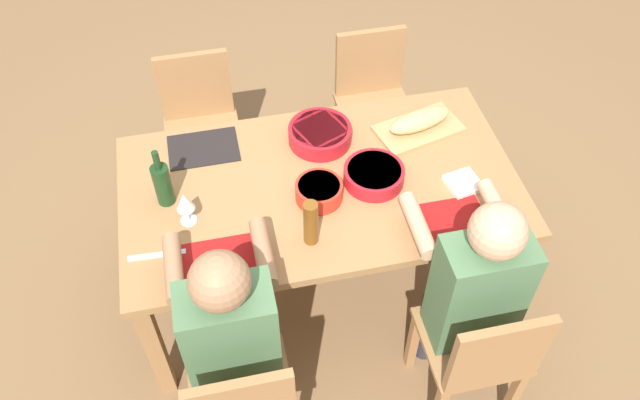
{
  "coord_description": "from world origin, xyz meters",
  "views": [
    {
      "loc": [
        -0.42,
        -1.9,
        2.86
      ],
      "look_at": [
        0.0,
        0.0,
        0.63
      ],
      "focal_mm": 36.73,
      "sensor_mm": 36.0,
      "label": 1
    }
  ],
  "objects": [
    {
      "name": "ground_plane",
      "position": [
        0.0,
        0.0,
        0.0
      ],
      "size": [
        8.0,
        8.0,
        0.0
      ],
      "primitive_type": "plane",
      "color": "brown"
    },
    {
      "name": "dining_table",
      "position": [
        0.0,
        0.0,
        0.66
      ],
      "size": [
        1.74,
        0.97,
        0.74
      ],
      "color": "#9E7044",
      "rests_on": "ground_plane"
    },
    {
      "name": "diner_near_left",
      "position": [
        -0.48,
        -0.63,
        0.7
      ],
      "size": [
        0.41,
        0.53,
        1.2
      ],
      "color": "#2D2D38",
      "rests_on": "ground_plane"
    },
    {
      "name": "chair_near_right",
      "position": [
        0.48,
        -0.81,
        0.48
      ],
      "size": [
        0.4,
        0.4,
        0.85
      ],
      "color": "#9E7044",
      "rests_on": "ground_plane"
    },
    {
      "name": "diner_near_right",
      "position": [
        0.48,
        -0.63,
        0.7
      ],
      "size": [
        0.41,
        0.53,
        1.2
      ],
      "color": "#2D2D38",
      "rests_on": "ground_plane"
    },
    {
      "name": "chair_far_right",
      "position": [
        0.48,
        0.81,
        0.48
      ],
      "size": [
        0.4,
        0.4,
        0.85
      ],
      "color": "#9E7044",
      "rests_on": "ground_plane"
    },
    {
      "name": "chair_far_left",
      "position": [
        -0.48,
        0.81,
        0.48
      ],
      "size": [
        0.4,
        0.4,
        0.85
      ],
      "color": "#9E7044",
      "rests_on": "ground_plane"
    },
    {
      "name": "serving_bowl_fruit",
      "position": [
        -0.02,
        -0.08,
        0.79
      ],
      "size": [
        0.2,
        0.2,
        0.08
      ],
      "color": "red",
      "rests_on": "dining_table"
    },
    {
      "name": "serving_bowl_greens",
      "position": [
        0.23,
        -0.03,
        0.78
      ],
      "size": [
        0.27,
        0.27,
        0.07
      ],
      "color": "#B21923",
      "rests_on": "dining_table"
    },
    {
      "name": "serving_bowl_pasta",
      "position": [
        0.06,
        0.26,
        0.79
      ],
      "size": [
        0.29,
        0.29,
        0.08
      ],
      "color": "#B21923",
      "rests_on": "dining_table"
    },
    {
      "name": "cutting_board",
      "position": [
        0.53,
        0.23,
        0.75
      ],
      "size": [
        0.44,
        0.31,
        0.02
      ],
      "primitive_type": "cube",
      "rotation": [
        0.0,
        0.0,
        0.25
      ],
      "color": "tan",
      "rests_on": "dining_table"
    },
    {
      "name": "bread_loaf",
      "position": [
        0.53,
        0.23,
        0.81
      ],
      "size": [
        0.34,
        0.18,
        0.09
      ],
      "primitive_type": "ellipsoid",
      "rotation": [
        0.0,
        0.0,
        0.25
      ],
      "color": "tan",
      "rests_on": "cutting_board"
    },
    {
      "name": "wine_bottle",
      "position": [
        -0.66,
        0.04,
        0.85
      ],
      "size": [
        0.08,
        0.08,
        0.29
      ],
      "color": "#193819",
      "rests_on": "dining_table"
    },
    {
      "name": "beer_bottle",
      "position": [
        -0.1,
        -0.3,
        0.85
      ],
      "size": [
        0.06,
        0.06,
        0.22
      ],
      "primitive_type": "cylinder",
      "color": "brown",
      "rests_on": "dining_table"
    },
    {
      "name": "wine_glass",
      "position": [
        -0.58,
        -0.09,
        0.86
      ],
      "size": [
        0.08,
        0.08,
        0.17
      ],
      "color": "silver",
      "rests_on": "dining_table"
    },
    {
      "name": "placemat_near_left",
      "position": [
        -0.48,
        -0.33,
        0.74
      ],
      "size": [
        0.32,
        0.23,
        0.01
      ],
      "primitive_type": "cube",
      "color": "maroon",
      "rests_on": "dining_table"
    },
    {
      "name": "placemat_near_right",
      "position": [
        0.48,
        -0.33,
        0.74
      ],
      "size": [
        0.32,
        0.23,
        0.01
      ],
      "primitive_type": "cube",
      "color": "maroon",
      "rests_on": "dining_table"
    },
    {
      "name": "placemat_far_left",
      "position": [
        -0.48,
        0.33,
        0.74
      ],
      "size": [
        0.32,
        0.23,
        0.01
      ],
      "primitive_type": "cube",
      "color": "black",
      "rests_on": "dining_table"
    },
    {
      "name": "carving_knife",
      "position": [
        -0.72,
        -0.24,
        0.74
      ],
      "size": [
        0.23,
        0.04,
        0.01
      ],
      "primitive_type": "cube",
      "rotation": [
        0.0,
        0.0,
        3.09
      ],
      "color": "silver",
      "rests_on": "dining_table"
    },
    {
      "name": "napkin_stack",
      "position": [
        0.61,
        -0.14,
        0.75
      ],
      "size": [
        0.16,
        0.16,
        0.02
      ],
      "primitive_type": "cube",
      "rotation": [
        0.0,
        0.0,
        0.19
      ],
      "color": "white",
      "rests_on": "dining_table"
    }
  ]
}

